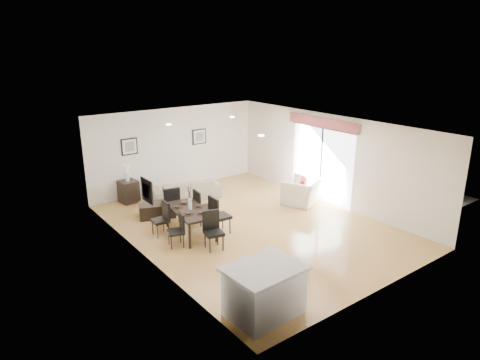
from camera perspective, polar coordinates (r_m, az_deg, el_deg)
ground at (r=11.50m, az=1.38°, el=-6.09°), size 8.00×8.00×0.00m
wall_back at (r=14.27m, az=-8.57°, el=4.15°), size 6.00×0.04×2.70m
wall_front at (r=8.45m, az=18.54°, el=-6.09°), size 6.00×0.04×2.70m
wall_left at (r=9.56m, az=-12.87°, el=-2.84°), size 0.04×8.00×2.70m
wall_right at (r=13.03m, az=11.87°, el=2.68°), size 0.04×8.00×2.70m
ceiling at (r=10.71m, az=1.49°, el=7.27°), size 6.00×8.00×0.02m
sofa at (r=13.45m, az=-7.17°, el=-1.26°), size 2.22×1.27×0.61m
armchair at (r=13.10m, az=8.40°, el=-1.49°), size 1.47×1.38×0.76m
courtyard_plant_a at (r=15.09m, az=20.17°, el=0.09°), size 0.70×0.62×0.72m
courtyard_plant_b at (r=16.36m, az=13.20°, el=1.99°), size 0.41×0.41×0.70m
dining_table at (r=10.85m, az=-6.66°, el=-4.24°), size 0.99×1.69×0.67m
dining_chair_wnear at (r=10.31m, az=-8.21°, el=-6.35°), size 0.46×0.46×0.83m
dining_chair_wfar at (r=10.98m, az=-10.26°, el=-4.81°), size 0.41×0.41×0.87m
dining_chair_enear at (r=10.82m, az=-3.04°, el=-4.44°), size 0.47×0.47×1.00m
dining_chair_efar at (r=11.47m, az=-5.28°, el=-3.36°), size 0.48×0.48×0.95m
dining_chair_head at (r=10.11m, az=-3.69°, el=-6.36°), size 0.49×0.49×0.92m
dining_chair_foot at (r=11.67m, az=-9.18°, el=-2.99°), size 0.52×0.52×1.00m
vase at (r=10.74m, az=-6.72°, el=-2.76°), size 0.73×1.15×0.61m
coffee_table at (r=12.24m, az=-10.98°, el=-3.92°), size 1.13×0.90×0.39m
side_table at (r=13.49m, az=-14.63°, el=-1.49°), size 0.56×0.56×0.68m
table_lamp at (r=13.30m, az=-14.85°, el=1.25°), size 0.27×0.27×0.51m
cushion at (r=12.88m, az=8.45°, el=-0.68°), size 0.38×0.31×0.38m
kitchen_island at (r=7.81m, az=3.23°, el=-14.47°), size 1.37×1.08×0.93m
bar_stool at (r=8.27m, az=8.25°, el=-11.37°), size 0.34×0.34×0.74m
framed_print_back_left at (r=13.52m, az=-14.54°, el=4.34°), size 0.52×0.04×0.52m
framed_print_back_right at (r=14.62m, az=-5.45°, el=5.79°), size 0.52×0.04×0.52m
framed_print_left_wall at (r=9.30m, az=-12.31°, el=-1.42°), size 0.04×0.52×0.52m
sliding_door at (r=13.11m, az=10.85°, el=4.26°), size 0.12×2.70×2.57m
courtyard at (r=16.07m, az=17.01°, el=3.51°), size 6.00×6.00×2.00m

